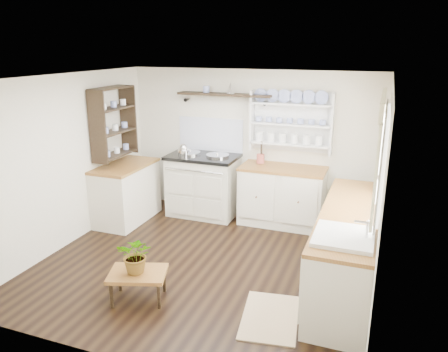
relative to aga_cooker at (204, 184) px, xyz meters
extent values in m
cube|color=black|center=(0.68, -1.57, -0.50)|extent=(4.00, 3.80, 0.01)
cube|color=#EDE5CC|center=(0.68, 0.33, 0.65)|extent=(4.00, 0.02, 2.30)
cube|color=#EDE5CC|center=(2.68, -1.57, 0.65)|extent=(0.02, 3.80, 2.30)
cube|color=#EDE5CC|center=(-1.32, -1.57, 0.65)|extent=(0.02, 3.80, 2.30)
cube|color=white|center=(0.68, -1.57, 1.80)|extent=(4.00, 3.80, 0.01)
cube|color=white|center=(2.64, -1.42, 1.00)|extent=(0.04, 1.40, 1.00)
cube|color=white|center=(2.62, -1.42, 1.00)|extent=(0.02, 1.50, 1.10)
cube|color=#F8F3C6|center=(2.60, -1.42, 1.58)|extent=(0.04, 1.55, 0.18)
cube|color=beige|center=(0.00, 0.00, -0.03)|extent=(1.06, 0.69, 0.93)
cube|color=black|center=(0.00, 0.00, 0.46)|extent=(1.10, 0.73, 0.05)
cylinder|color=silver|center=(-0.24, 0.00, 0.50)|extent=(0.36, 0.36, 0.03)
cylinder|color=silver|center=(0.24, 0.00, 0.50)|extent=(0.36, 0.36, 0.03)
cylinder|color=silver|center=(0.00, -0.38, 0.33)|extent=(0.96, 0.02, 0.02)
cube|color=beige|center=(1.28, 0.03, -0.06)|extent=(1.25, 0.60, 0.88)
cube|color=brown|center=(1.28, 0.03, 0.38)|extent=(1.27, 0.63, 0.04)
cube|color=beige|center=(2.38, -1.47, -0.06)|extent=(0.60, 2.40, 0.88)
cube|color=brown|center=(2.38, -1.47, 0.38)|extent=(0.62, 2.43, 0.04)
cube|color=white|center=(2.38, -2.22, 0.30)|extent=(0.55, 0.60, 0.28)
cylinder|color=silver|center=(2.58, -2.22, 0.50)|extent=(0.02, 0.02, 0.22)
cube|color=beige|center=(-1.02, -0.67, -0.06)|extent=(0.60, 1.10, 0.88)
cube|color=brown|center=(-1.02, -0.67, 0.38)|extent=(0.62, 1.13, 0.04)
cube|color=white|center=(1.33, 0.31, 1.05)|extent=(1.20, 0.03, 0.90)
cube|color=white|center=(1.33, 0.22, 1.05)|extent=(1.20, 0.22, 0.02)
cylinder|color=navy|center=(1.33, 0.23, 1.32)|extent=(0.20, 0.02, 0.20)
cube|color=black|center=(0.28, 0.20, 1.42)|extent=(1.50, 0.24, 0.04)
cone|color=black|center=(-0.37, 0.27, 1.31)|extent=(0.06, 0.20, 0.06)
cone|color=black|center=(0.93, 0.27, 1.31)|extent=(0.06, 0.20, 0.06)
cube|color=black|center=(-1.16, -0.67, 1.05)|extent=(0.28, 0.80, 1.05)
cylinder|color=#AB4B3F|center=(0.91, 0.11, 0.48)|extent=(0.12, 0.12, 0.14)
cube|color=brown|center=(0.32, -2.57, -0.19)|extent=(0.71, 0.60, 0.04)
cylinder|color=black|center=(0.13, -2.81, -0.36)|extent=(0.04, 0.04, 0.29)
cylinder|color=black|center=(0.03, -2.49, -0.36)|extent=(0.04, 0.04, 0.29)
cylinder|color=black|center=(0.61, -2.65, -0.36)|extent=(0.04, 0.04, 0.29)
cylinder|color=black|center=(0.51, -2.33, -0.36)|extent=(0.04, 0.04, 0.29)
imported|color=#3F7233|center=(0.32, -2.57, 0.03)|extent=(0.43, 0.39, 0.41)
cube|color=brown|center=(1.74, -2.41, -0.49)|extent=(0.67, 0.92, 0.02)
camera|label=1|loc=(2.64, -6.15, 2.16)|focal=35.00mm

